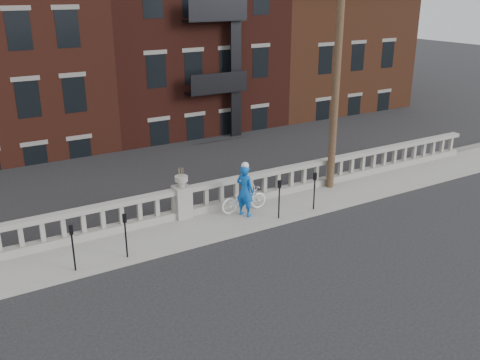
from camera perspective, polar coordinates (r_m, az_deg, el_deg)
name	(u,v)px	position (r m, az deg, el deg)	size (l,w,h in m)	color
ground	(243,270)	(15.35, 0.30, -9.55)	(120.00, 120.00, 0.00)	black
sidewalk	(195,229)	(17.66, -4.80, -5.19)	(32.00, 2.20, 0.15)	gray
balustrade	(182,203)	(18.22, -6.19, -2.48)	(28.00, 0.34, 1.03)	gray
planter_pedestal	(182,198)	(18.15, -6.21, -1.93)	(0.55, 0.55, 1.76)	gray
lower_level	(57,71)	(35.59, -18.94, 10.96)	(80.00, 44.00, 20.80)	#605E59
utility_pole	(338,55)	(20.09, 10.39, 13.01)	(1.60, 0.28, 10.00)	#422D1E
parking_meter_a	(72,243)	(15.32, -17.44, -6.41)	(0.10, 0.09, 1.36)	black
parking_meter_b	(125,231)	(15.67, -12.13, -5.29)	(0.10, 0.09, 1.36)	black
parking_meter_c	(279,195)	(17.91, 4.21, -1.60)	(0.10, 0.09, 1.36)	black
parking_meter_d	(315,187)	(18.76, 7.96, -0.72)	(0.10, 0.09, 1.36)	black
bicycle	(244,199)	(18.59, 0.42, -2.02)	(0.60, 1.72, 0.90)	white
cyclist	(245,191)	(18.07, 0.53, -1.13)	(0.66, 0.43, 1.81)	#0B4EB1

